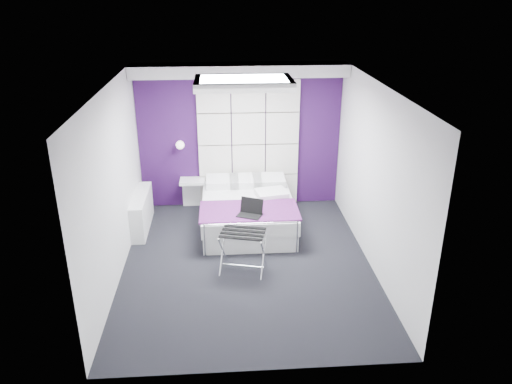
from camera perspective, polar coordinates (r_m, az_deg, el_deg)
floor at (r=7.42m, az=-1.00°, el=-8.19°), size 4.40×4.40×0.00m
ceiling at (r=6.48m, az=-1.16°, el=11.93°), size 4.40×4.40×0.00m
wall_back at (r=8.92m, az=-1.85°, el=6.37°), size 3.60×0.00×3.60m
wall_left at (r=6.99m, az=-15.97°, el=0.75°), size 0.00×4.40×4.40m
wall_right at (r=7.16m, az=13.47°, el=1.53°), size 0.00×4.40×4.40m
accent_wall at (r=8.91m, az=-1.85°, el=6.35°), size 3.58×0.02×2.58m
soffit at (r=8.41m, az=-1.88°, el=13.75°), size 3.58×0.50×0.20m
headboard at (r=8.91m, az=-0.86°, el=5.48°), size 1.80×0.08×2.30m
skylight at (r=7.08m, az=-1.42°, el=12.45°), size 1.36×0.86×0.12m
wall_lamp at (r=8.84m, az=-8.65°, el=5.41°), size 0.15×0.15×0.15m
radiator at (r=8.53m, az=-12.93°, el=-2.19°), size 0.22×1.20×0.60m
bed at (r=8.35m, az=-0.96°, el=-2.30°), size 1.55×1.87×0.66m
nightstand at (r=9.01m, az=-7.29°, el=1.27°), size 0.44×0.35×0.05m
luggage_rack at (r=7.13m, az=-1.49°, el=-6.78°), size 0.61×0.45×0.61m
laptop at (r=7.66m, az=-0.75°, el=-2.18°), size 0.36×0.26×0.26m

